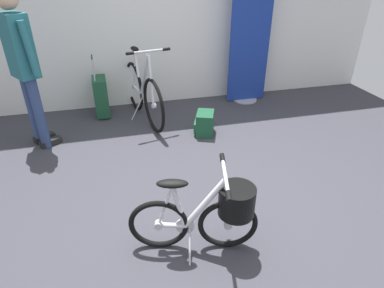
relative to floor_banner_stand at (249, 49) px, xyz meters
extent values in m
plane|color=#38383F|center=(-1.28, -2.25, -0.79)|extent=(6.82, 6.82, 0.00)
cylinder|color=#B7B7BC|center=(0.00, 0.00, -0.78)|extent=(0.36, 0.36, 0.02)
cube|color=navy|center=(0.00, 0.00, 0.10)|extent=(0.60, 0.02, 1.74)
torus|color=black|center=(-1.27, -2.74, -0.57)|extent=(0.44, 0.14, 0.44)
cylinder|color=#B7B7BC|center=(-1.27, -2.74, -0.57)|extent=(0.07, 0.06, 0.06)
torus|color=black|center=(-1.77, -2.62, -0.57)|extent=(0.44, 0.14, 0.44)
cylinder|color=#B7B7BC|center=(-1.77, -2.62, -0.57)|extent=(0.07, 0.06, 0.06)
cylinder|color=silver|center=(-1.67, -2.64, -0.58)|extent=(0.20, 0.08, 0.05)
cylinder|color=silver|center=(-1.45, -2.70, -0.38)|extent=(0.31, 0.12, 0.43)
cylinder|color=silver|center=(-1.62, -2.65, -0.40)|extent=(0.12, 0.06, 0.37)
cylinder|color=silver|center=(-1.67, -2.64, -0.58)|extent=(0.19, 0.07, 0.04)
cylinder|color=silver|center=(-1.29, -2.73, -0.37)|extent=(0.07, 0.04, 0.40)
cylinder|color=silver|center=(-1.71, -2.63, -0.40)|extent=(0.13, 0.05, 0.36)
ellipsoid|color=black|center=(-1.66, -2.64, -0.20)|extent=(0.24, 0.14, 0.05)
cylinder|color=#B7B7BC|center=(-1.31, -2.73, -0.15)|extent=(0.03, 0.03, 0.04)
cylinder|color=#B7B7BC|center=(-1.31, -2.73, -0.13)|extent=(0.13, 0.43, 0.03)
cylinder|color=black|center=(-1.36, -2.94, -0.13)|extent=(0.06, 0.10, 0.04)
cylinder|color=black|center=(-1.26, -2.51, -0.13)|extent=(0.06, 0.10, 0.04)
cylinder|color=#B7B7BC|center=(-1.58, -2.66, -0.58)|extent=(0.14, 0.05, 0.14)
cylinder|color=#B7B7BC|center=(-1.57, -2.76, -0.69)|extent=(0.06, 0.19, 0.21)
cylinder|color=black|center=(-1.22, -2.75, -0.35)|extent=(0.31, 0.31, 0.22)
torus|color=black|center=(-1.52, -0.69, -0.45)|extent=(0.18, 0.68, 0.68)
cylinder|color=#B7B7BC|center=(-1.52, -0.69, -0.45)|extent=(0.06, 0.07, 0.06)
torus|color=black|center=(-1.68, 0.08, -0.45)|extent=(0.18, 0.68, 0.68)
cylinder|color=#B7B7BC|center=(-1.68, 0.08, -0.45)|extent=(0.06, 0.07, 0.06)
cylinder|color=silver|center=(-1.65, -0.06, -0.46)|extent=(0.10, 0.30, 0.05)
cylinder|color=silver|center=(-1.57, -0.42, -0.15)|extent=(0.14, 0.46, 0.66)
cylinder|color=silver|center=(-1.63, -0.15, -0.19)|extent=(0.07, 0.16, 0.57)
cylinder|color=silver|center=(-1.65, -0.06, -0.46)|extent=(0.09, 0.30, 0.04)
cylinder|color=silver|center=(-1.52, -0.65, -0.14)|extent=(0.05, 0.10, 0.62)
cylinder|color=silver|center=(-1.66, 0.00, -0.18)|extent=(0.06, 0.19, 0.55)
ellipsoid|color=black|center=(-1.64, -0.09, 0.11)|extent=(0.13, 0.23, 0.05)
cylinder|color=#B7B7BC|center=(-1.53, -0.62, 0.18)|extent=(0.03, 0.03, 0.04)
cylinder|color=#B7B7BC|center=(-1.53, -0.62, 0.20)|extent=(0.44, 0.12, 0.03)
cylinder|color=black|center=(-1.74, -0.67, 0.20)|extent=(0.10, 0.05, 0.04)
cylinder|color=black|center=(-1.31, -0.58, 0.20)|extent=(0.10, 0.05, 0.04)
cylinder|color=#B7B7BC|center=(-1.62, -0.21, -0.47)|extent=(0.04, 0.14, 0.14)
cylinder|color=#B7B7BC|center=(-1.69, -0.28, -0.64)|extent=(0.19, 0.06, 0.32)
cylinder|color=navy|center=(-2.81, -0.78, -0.38)|extent=(0.11, 0.11, 0.83)
cube|color=black|center=(-2.77, -0.75, -0.76)|extent=(0.25, 0.21, 0.07)
cylinder|color=navy|center=(-2.90, -0.65, -0.38)|extent=(0.11, 0.11, 0.83)
cube|color=black|center=(-2.85, -0.62, -0.76)|extent=(0.25, 0.21, 0.07)
cube|color=#23606B|center=(-2.85, -0.71, 0.35)|extent=(0.34, 0.38, 0.64)
cylinder|color=#23606B|center=(-2.72, -0.88, 0.35)|extent=(0.11, 0.07, 0.54)
cylinder|color=#23606B|center=(-2.95, -0.53, 0.35)|extent=(0.11, 0.12, 0.54)
cube|color=#19472D|center=(-2.15, -0.04, -0.51)|extent=(0.19, 0.36, 0.52)
cylinder|color=#B7B7BC|center=(-2.19, -0.15, -0.11)|extent=(0.02, 0.02, 0.28)
cylinder|color=#B7B7BC|center=(-2.20, 0.08, -0.11)|extent=(0.02, 0.02, 0.28)
cylinder|color=#19472D|center=(-2.20, -0.04, 0.03)|extent=(0.03, 0.23, 0.02)
cylinder|color=black|center=(-2.09, -0.16, -0.77)|extent=(0.04, 0.02, 0.04)
cylinder|color=black|center=(-2.10, 0.09, -0.77)|extent=(0.04, 0.02, 0.04)
cube|color=#19472D|center=(-0.92, -0.92, -0.65)|extent=(0.29, 0.34, 0.29)
cube|color=#1F5939|center=(-1.03, -0.88, -0.69)|extent=(0.10, 0.20, 0.13)
camera|label=1|loc=(-1.96, -4.38, 1.11)|focal=30.18mm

